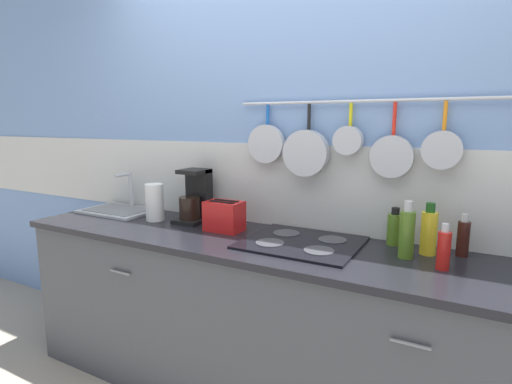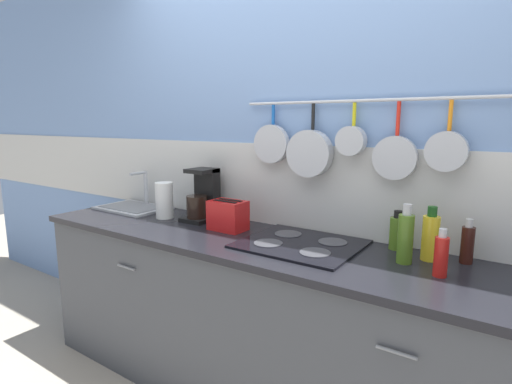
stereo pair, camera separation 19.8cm
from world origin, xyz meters
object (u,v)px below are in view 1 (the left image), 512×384
Objects in this scene: paper_towel_roll at (155,202)px; toaster at (224,216)px; bottle_sesame_oil at (394,228)px; bottle_cooking_wine at (429,232)px; bottle_vinegar at (463,238)px; bottle_dish_soap at (407,233)px; coffee_maker at (195,200)px; bottle_olive_oil at (444,249)px.

toaster is at bearing 0.45° from paper_towel_roll.
bottle_cooking_wine is at bearing -25.20° from bottle_sesame_oil.
bottle_vinegar is (1.67, 0.16, -0.03)m from paper_towel_roll.
toaster is at bearing -179.58° from bottle_dish_soap.
toaster is 1.17× the size of bottle_sesame_oil.
bottle_sesame_oil is at bearing 174.53° from bottle_vinegar.
bottle_dish_soap is at bearing 0.43° from paper_towel_roll.
coffee_maker is 1.30m from bottle_cooking_wine.
bottle_vinegar reaches higher than toaster.
bottle_olive_oil is 0.23m from bottle_vinegar.
coffee_maker is 0.29m from toaster.
bottle_olive_oil is (0.15, -0.08, -0.03)m from bottle_dish_soap.
coffee_maker reaches higher than bottle_olive_oil.
paper_towel_roll reaches higher than toaster.
coffee_maker is at bearing 24.91° from paper_towel_roll.
coffee_maker reaches higher than toaster.
paper_towel_roll is at bearing -175.89° from bottle_cooking_wine.
bottle_olive_oil is at bearing -2.35° from paper_towel_roll.
toaster is (0.27, -0.10, -0.05)m from coffee_maker.
bottle_dish_soap is at bearing -4.42° from coffee_maker.
bottle_dish_soap is at bearing -146.37° from bottle_vinegar.
paper_towel_roll is 0.25m from coffee_maker.
bottle_dish_soap reaches higher than toaster.
paper_towel_roll is at bearing -179.55° from toaster.
bottle_cooking_wine reaches higher than paper_towel_roll.
coffee_maker is 1.64× the size of bottle_vinegar.
bottle_sesame_oil is 0.19m from bottle_dish_soap.
bottle_dish_soap is 0.26m from bottle_vinegar.
toaster is at bearing -172.56° from bottle_vinegar.
bottle_sesame_oil is at bearing 11.78° from toaster.
bottle_vinegar is (0.06, 0.22, 0.00)m from bottle_olive_oil.
bottle_vinegar is (1.44, 0.05, -0.05)m from coffee_maker.
bottle_cooking_wine is at bearing -161.38° from bottle_vinegar.
toaster is at bearing -20.39° from coffee_maker.
paper_towel_roll is 1.53m from bottle_cooking_wine.
bottle_dish_soap is at bearing -129.08° from bottle_cooking_wine.
paper_towel_roll is at bearing -155.09° from coffee_maker.
coffee_maker reaches higher than bottle_cooking_wine.
bottle_cooking_wine is (1.03, 0.11, 0.02)m from toaster.
bottle_vinegar is at bearing 7.44° from toaster.
bottle_olive_oil reaches higher than toaster.
bottle_cooking_wine reaches higher than bottle_olive_oil.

